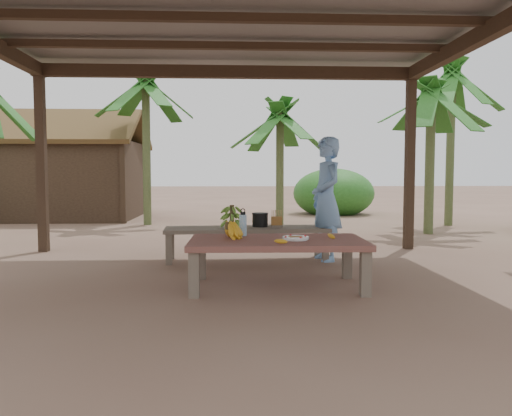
{
  "coord_description": "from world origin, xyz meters",
  "views": [
    {
      "loc": [
        0.03,
        -5.33,
        1.18
      ],
      "look_at": [
        0.3,
        0.13,
        0.8
      ],
      "focal_mm": 35.0,
      "sensor_mm": 36.0,
      "label": 1
    }
  ],
  "objects_px": {
    "plate": "(295,238)",
    "woman": "(326,199)",
    "bench": "(247,231)",
    "cooking_pot": "(260,220)",
    "ripe_banana_bunch": "(227,229)",
    "work_table": "(277,246)",
    "water_flask": "(243,224)"
  },
  "relations": [
    {
      "from": "plate",
      "to": "woman",
      "type": "bearing_deg",
      "value": 68.79
    },
    {
      "from": "bench",
      "to": "cooking_pot",
      "type": "distance_m",
      "value": 0.25
    },
    {
      "from": "cooking_pot",
      "to": "woman",
      "type": "relative_size",
      "value": 0.13
    },
    {
      "from": "bench",
      "to": "woman",
      "type": "relative_size",
      "value": 1.33
    },
    {
      "from": "cooking_pot",
      "to": "woman",
      "type": "bearing_deg",
      "value": -8.25
    },
    {
      "from": "ripe_banana_bunch",
      "to": "work_table",
      "type": "bearing_deg",
      "value": -9.66
    },
    {
      "from": "water_flask",
      "to": "woman",
      "type": "height_order",
      "value": "woman"
    },
    {
      "from": "work_table",
      "to": "plate",
      "type": "bearing_deg",
      "value": -14.45
    },
    {
      "from": "cooking_pot",
      "to": "woman",
      "type": "xyz_separation_m",
      "value": [
        0.89,
        -0.13,
        0.3
      ]
    },
    {
      "from": "water_flask",
      "to": "ripe_banana_bunch",
      "type": "bearing_deg",
      "value": -128.14
    },
    {
      "from": "water_flask",
      "to": "bench",
      "type": "bearing_deg",
      "value": 86.27
    },
    {
      "from": "work_table",
      "to": "woman",
      "type": "xyz_separation_m",
      "value": [
        0.81,
        1.56,
        0.4
      ]
    },
    {
      "from": "ripe_banana_bunch",
      "to": "plate",
      "type": "distance_m",
      "value": 0.72
    },
    {
      "from": "bench",
      "to": "ripe_banana_bunch",
      "type": "height_order",
      "value": "ripe_banana_bunch"
    },
    {
      "from": "bench",
      "to": "water_flask",
      "type": "bearing_deg",
      "value": -96.52
    },
    {
      "from": "work_table",
      "to": "bench",
      "type": "bearing_deg",
      "value": 100.54
    },
    {
      "from": "bench",
      "to": "plate",
      "type": "relative_size",
      "value": 8.11
    },
    {
      "from": "work_table",
      "to": "cooking_pot",
      "type": "distance_m",
      "value": 1.7
    },
    {
      "from": "bench",
      "to": "water_flask",
      "type": "height_order",
      "value": "water_flask"
    },
    {
      "from": "ripe_banana_bunch",
      "to": "plate",
      "type": "bearing_deg",
      "value": -11.27
    },
    {
      "from": "work_table",
      "to": "water_flask",
      "type": "xyz_separation_m",
      "value": [
        -0.35,
        0.31,
        0.19
      ]
    },
    {
      "from": "work_table",
      "to": "ripe_banana_bunch",
      "type": "relative_size",
      "value": 5.81
    },
    {
      "from": "work_table",
      "to": "cooking_pot",
      "type": "bearing_deg",
      "value": 93.87
    },
    {
      "from": "cooking_pot",
      "to": "ripe_banana_bunch",
      "type": "bearing_deg",
      "value": -105.36
    },
    {
      "from": "bench",
      "to": "ripe_banana_bunch",
      "type": "bearing_deg",
      "value": -102.38
    },
    {
      "from": "plate",
      "to": "woman",
      "type": "height_order",
      "value": "woman"
    },
    {
      "from": "ripe_banana_bunch",
      "to": "water_flask",
      "type": "relative_size",
      "value": 1.04
    },
    {
      "from": "cooking_pot",
      "to": "plate",
      "type": "bearing_deg",
      "value": -81.48
    },
    {
      "from": "water_flask",
      "to": "cooking_pot",
      "type": "relative_size",
      "value": 1.41
    },
    {
      "from": "woman",
      "to": "work_table",
      "type": "bearing_deg",
      "value": -38.92
    },
    {
      "from": "water_flask",
      "to": "cooking_pot",
      "type": "distance_m",
      "value": 1.41
    },
    {
      "from": "work_table",
      "to": "cooking_pot",
      "type": "relative_size",
      "value": 8.52
    }
  ]
}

